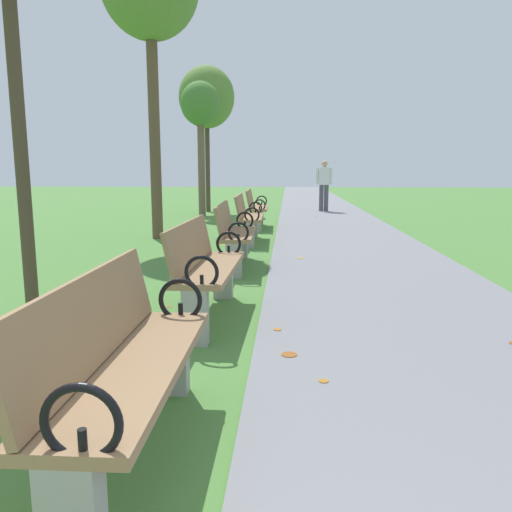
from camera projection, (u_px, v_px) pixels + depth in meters
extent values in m
cube|color=slate|center=(321.00, 209.00, 17.48)|extent=(2.74, 44.00, 0.02)
cube|color=#93704C|center=(135.00, 365.00, 2.36)|extent=(0.45, 1.60, 0.05)
cube|color=#93704C|center=(92.00, 318.00, 2.33)|extent=(0.13, 1.60, 0.40)
cube|color=#99968E|center=(172.00, 358.00, 3.13)|extent=(0.20, 0.12, 0.45)
torus|color=black|center=(81.00, 423.00, 1.59)|extent=(0.27, 0.03, 0.27)
cylinder|color=black|center=(83.00, 447.00, 1.60)|extent=(0.03, 0.03, 0.12)
torus|color=black|center=(180.00, 300.00, 3.09)|extent=(0.27, 0.03, 0.27)
cylinder|color=black|center=(181.00, 313.00, 3.10)|extent=(0.03, 0.03, 0.12)
cube|color=#93704C|center=(211.00, 268.00, 4.68)|extent=(0.47, 1.61, 0.05)
cube|color=#93704C|center=(190.00, 244.00, 4.66)|extent=(0.16, 1.60, 0.40)
cube|color=#99968E|center=(195.00, 317.00, 3.99)|extent=(0.20, 0.12, 0.45)
cube|color=#99968E|center=(223.00, 278.00, 5.45)|extent=(0.20, 0.12, 0.45)
torus|color=black|center=(202.00, 272.00, 3.91)|extent=(0.27, 0.04, 0.27)
cylinder|color=black|center=(202.00, 283.00, 3.92)|extent=(0.03, 0.03, 0.12)
torus|color=black|center=(229.00, 244.00, 5.40)|extent=(0.27, 0.04, 0.27)
cylinder|color=black|center=(229.00, 251.00, 5.41)|extent=(0.03, 0.03, 0.12)
cube|color=#93704C|center=(238.00, 234.00, 7.13)|extent=(0.49, 1.61, 0.05)
cube|color=#93704C|center=(224.00, 218.00, 7.10)|extent=(0.17, 1.60, 0.40)
cube|color=#99968E|center=(234.00, 261.00, 6.45)|extent=(0.20, 0.13, 0.45)
cube|color=#99968E|center=(241.00, 244.00, 7.90)|extent=(0.20, 0.13, 0.45)
torus|color=black|center=(238.00, 233.00, 6.36)|extent=(0.27, 0.04, 0.27)
cylinder|color=black|center=(238.00, 239.00, 6.38)|extent=(0.03, 0.03, 0.12)
torus|color=black|center=(245.00, 220.00, 7.86)|extent=(0.27, 0.04, 0.27)
cylinder|color=black|center=(245.00, 226.00, 7.87)|extent=(0.03, 0.03, 0.12)
cube|color=#93704C|center=(251.00, 217.00, 9.58)|extent=(0.48, 1.61, 0.05)
cube|color=#93704C|center=(241.00, 205.00, 9.55)|extent=(0.16, 1.60, 0.40)
cube|color=#99968E|center=(249.00, 236.00, 8.89)|extent=(0.20, 0.12, 0.45)
cube|color=#99968E|center=(253.00, 226.00, 10.35)|extent=(0.20, 0.12, 0.45)
torus|color=black|center=(252.00, 215.00, 8.81)|extent=(0.27, 0.04, 0.27)
cylinder|color=black|center=(252.00, 219.00, 8.82)|extent=(0.03, 0.03, 0.12)
torus|color=black|center=(255.00, 208.00, 10.30)|extent=(0.27, 0.04, 0.27)
cylinder|color=black|center=(255.00, 212.00, 10.32)|extent=(0.03, 0.03, 0.12)
cube|color=#93704C|center=(258.00, 208.00, 11.90)|extent=(0.47, 1.61, 0.05)
cube|color=#93704C|center=(250.00, 198.00, 11.87)|extent=(0.16, 1.60, 0.40)
cube|color=#99968E|center=(257.00, 222.00, 11.22)|extent=(0.20, 0.12, 0.45)
cube|color=#99968E|center=(259.00, 216.00, 12.67)|extent=(0.20, 0.12, 0.45)
torus|color=black|center=(260.00, 205.00, 11.13)|extent=(0.27, 0.04, 0.27)
cylinder|color=black|center=(260.00, 209.00, 11.15)|extent=(0.03, 0.03, 0.12)
torus|color=black|center=(262.00, 201.00, 12.63)|extent=(0.27, 0.04, 0.27)
cylinder|color=black|center=(262.00, 204.00, 12.64)|extent=(0.03, 0.03, 0.12)
cylinder|color=#4C3D2D|center=(20.00, 146.00, 4.69)|extent=(0.13, 0.13, 3.17)
cylinder|color=brown|center=(155.00, 133.00, 9.86)|extent=(0.21, 0.21, 4.12)
cylinder|color=brown|center=(202.00, 167.00, 14.92)|extent=(0.21, 0.21, 2.84)
ellipsoid|color=#477A33|center=(200.00, 103.00, 14.61)|extent=(1.14, 1.14, 1.25)
cylinder|color=#4C3D2D|center=(208.00, 165.00, 16.36)|extent=(0.15, 0.15, 2.99)
ellipsoid|color=#5B8438|center=(207.00, 97.00, 16.01)|extent=(1.75, 1.75, 1.93)
cylinder|color=#4C4C56|center=(326.00, 198.00, 16.50)|extent=(0.14, 0.14, 0.85)
cylinder|color=#4C4C56|center=(321.00, 198.00, 16.51)|extent=(0.14, 0.14, 0.85)
cube|color=white|center=(324.00, 176.00, 16.39)|extent=(0.34, 0.23, 0.56)
sphere|color=tan|center=(325.00, 164.00, 16.32)|extent=(0.20, 0.20, 0.20)
cylinder|color=white|center=(331.00, 176.00, 16.38)|extent=(0.09, 0.09, 0.52)
cylinder|color=white|center=(317.00, 176.00, 16.40)|extent=(0.09, 0.09, 0.52)
cylinder|color=#BC842D|center=(301.00, 258.00, 7.80)|extent=(0.15, 0.15, 0.00)
cylinder|color=#AD6B23|center=(277.00, 329.00, 4.34)|extent=(0.09, 0.09, 0.00)
cylinder|color=brown|center=(168.00, 307.00, 5.13)|extent=(0.09, 0.09, 0.00)
cylinder|color=#93511E|center=(289.00, 354.00, 3.75)|extent=(0.14, 0.14, 0.00)
cylinder|color=#BC842D|center=(256.00, 226.00, 12.45)|extent=(0.08, 0.08, 0.00)
cylinder|color=#AD6B23|center=(129.00, 274.00, 6.73)|extent=(0.10, 0.10, 0.00)
cylinder|color=#93511E|center=(202.00, 229.00, 11.74)|extent=(0.15, 0.15, 0.00)
cylinder|color=brown|center=(254.00, 224.00, 12.92)|extent=(0.12, 0.12, 0.00)
cylinder|color=#BC842D|center=(224.00, 244.00, 9.38)|extent=(0.14, 0.14, 0.00)
cylinder|color=#BC842D|center=(253.00, 229.00, 11.81)|extent=(0.10, 0.10, 0.00)
cylinder|color=#AD6B23|center=(316.00, 217.00, 14.53)|extent=(0.08, 0.08, 0.00)
cylinder|color=#AD6B23|center=(210.00, 216.00, 15.03)|extent=(0.07, 0.07, 0.00)
cylinder|color=#AD6B23|center=(323.00, 381.00, 3.29)|extent=(0.09, 0.09, 0.00)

